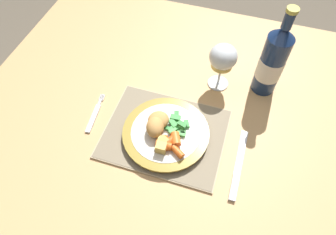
# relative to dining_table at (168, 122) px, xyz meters

# --- Properties ---
(ground_plane) EXTENTS (6.00, 6.00, 0.00)m
(ground_plane) POSITION_rel_dining_table_xyz_m (0.00, 0.00, -0.65)
(ground_plane) COLOR brown
(dining_table) EXTENTS (1.14, 0.98, 0.74)m
(dining_table) POSITION_rel_dining_table_xyz_m (0.00, 0.00, 0.00)
(dining_table) COLOR tan
(dining_table) RESTS_ON ground
(placemat) EXTENTS (0.33, 0.26, 0.01)m
(placemat) POSITION_rel_dining_table_xyz_m (0.02, -0.10, 0.10)
(placemat) COLOR tan
(placemat) RESTS_ON dining_table
(dinner_plate) EXTENTS (0.23, 0.23, 0.02)m
(dinner_plate) POSITION_rel_dining_table_xyz_m (0.03, -0.11, 0.11)
(dinner_plate) COLOR silver
(dinner_plate) RESTS_ON placemat
(breaded_croquettes) EXTENTS (0.08, 0.10, 0.04)m
(breaded_croquettes) POSITION_rel_dining_table_xyz_m (-0.00, -0.10, 0.14)
(breaded_croquettes) COLOR tan
(breaded_croquettes) RESTS_ON dinner_plate
(green_beans_pile) EXTENTS (0.07, 0.08, 0.02)m
(green_beans_pile) POSITION_rel_dining_table_xyz_m (0.05, -0.09, 0.13)
(green_beans_pile) COLOR #4CA84C
(green_beans_pile) RESTS_ON dinner_plate
(glazed_carrots) EXTENTS (0.08, 0.07, 0.02)m
(glazed_carrots) POSITION_rel_dining_table_xyz_m (0.05, -0.14, 0.13)
(glazed_carrots) COLOR #CC5119
(glazed_carrots) RESTS_ON dinner_plate
(fork) EXTENTS (0.03, 0.14, 0.01)m
(fork) POSITION_rel_dining_table_xyz_m (-0.19, -0.10, 0.10)
(fork) COLOR silver
(fork) RESTS_ON dining_table
(table_knife) EXTENTS (0.02, 0.21, 0.01)m
(table_knife) POSITION_rel_dining_table_xyz_m (0.23, -0.15, 0.10)
(table_knife) COLOR silver
(table_knife) RESTS_ON dining_table
(wine_glass) EXTENTS (0.08, 0.08, 0.15)m
(wine_glass) POSITION_rel_dining_table_xyz_m (0.12, 0.12, 0.20)
(wine_glass) COLOR silver
(wine_glass) RESTS_ON dining_table
(bottle) EXTENTS (0.07, 0.07, 0.28)m
(bottle) POSITION_rel_dining_table_xyz_m (0.26, 0.15, 0.20)
(bottle) COLOR navy
(bottle) RESTS_ON dining_table
(roast_potatoes) EXTENTS (0.03, 0.05, 0.03)m
(roast_potatoes) POSITION_rel_dining_table_xyz_m (0.03, -0.16, 0.13)
(roast_potatoes) COLOR gold
(roast_potatoes) RESTS_ON dinner_plate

